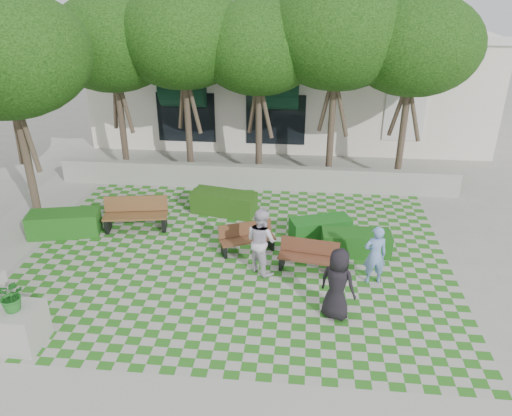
# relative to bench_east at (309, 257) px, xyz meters

# --- Properties ---
(ground) EXTENTS (90.00, 90.00, 0.00)m
(ground) POSITION_rel_bench_east_xyz_m (-2.04, -0.62, -0.41)
(ground) COLOR gray
(ground) RESTS_ON ground
(lawn) EXTENTS (12.00, 12.00, 0.00)m
(lawn) POSITION_rel_bench_east_xyz_m (-2.04, 0.38, -0.41)
(lawn) COLOR #2B721E
(lawn) RESTS_ON ground
(sidewalk_west) EXTENTS (2.00, 12.00, 0.01)m
(sidewalk_west) POSITION_rel_bench_east_xyz_m (-9.24, 0.38, -0.41)
(sidewalk_west) COLOR #9E9B93
(sidewalk_west) RESTS_ON ground
(retaining_wall) EXTENTS (15.00, 0.36, 0.90)m
(retaining_wall) POSITION_rel_bench_east_xyz_m (-2.04, 5.58, 0.04)
(retaining_wall) COLOR #9E9B93
(retaining_wall) RESTS_ON ground
(bench_east) EXTENTS (1.69, 0.80, 0.86)m
(bench_east) POSITION_rel_bench_east_xyz_m (0.00, 0.00, 0.00)
(bench_east) COLOR #572F1D
(bench_east) RESTS_ON ground
(bench_mid) EXTENTS (1.69, 1.14, 0.85)m
(bench_mid) POSITION_rel_bench_east_xyz_m (-1.81, 0.87, -0.00)
(bench_mid) COLOR #502F1B
(bench_mid) RESTS_ON ground
(bench_west) EXTENTS (2.07, 0.98, 1.05)m
(bench_west) POSITION_rel_bench_east_xyz_m (-5.47, 1.90, 0.09)
(bench_west) COLOR brown
(bench_west) RESTS_ON ground
(hedge_east) EXTENTS (2.00, 0.88, 0.69)m
(hedge_east) POSITION_rel_bench_east_xyz_m (1.37, 1.04, -0.07)
(hedge_east) COLOR #154813
(hedge_east) RESTS_ON ground
(hedge_midright) EXTENTS (1.97, 1.29, 0.64)m
(hedge_midright) POSITION_rel_bench_east_xyz_m (0.36, 1.90, -0.09)
(hedge_midright) COLOR #165319
(hedge_midright) RESTS_ON ground
(hedge_midleft) EXTENTS (2.28, 1.29, 0.75)m
(hedge_midleft) POSITION_rel_bench_east_xyz_m (-2.88, 3.33, -0.04)
(hedge_midleft) COLOR #214813
(hedge_midleft) RESTS_ON ground
(hedge_west) EXTENTS (2.27, 1.30, 0.75)m
(hedge_west) POSITION_rel_bench_east_xyz_m (-7.60, 1.32, -0.04)
(hedge_west) COLOR #195115
(hedge_west) RESTS_ON ground
(planter_front) EXTENTS (0.95, 0.95, 1.67)m
(planter_front) POSITION_rel_bench_east_xyz_m (-6.26, -3.71, 0.26)
(planter_front) COLOR #9E9B93
(planter_front) RESTS_ON ground
(person_blue) EXTENTS (0.65, 0.48, 1.65)m
(person_blue) POSITION_rel_bench_east_xyz_m (1.70, -0.44, 0.41)
(person_blue) COLOR #7595D5
(person_blue) RESTS_ON ground
(person_dark) EXTENTS (1.05, 0.93, 1.81)m
(person_dark) POSITION_rel_bench_east_xyz_m (0.66, -2.00, 0.49)
(person_dark) COLOR black
(person_dark) RESTS_ON ground
(person_white) EXTENTS (1.15, 1.14, 1.87)m
(person_white) POSITION_rel_bench_east_xyz_m (-1.29, -0.17, 0.52)
(person_white) COLOR silver
(person_white) RESTS_ON ground
(tree_row) EXTENTS (17.70, 13.40, 7.41)m
(tree_row) POSITION_rel_bench_east_xyz_m (-3.90, 5.34, 4.77)
(tree_row) COLOR #47382B
(tree_row) RESTS_ON ground
(building) EXTENTS (18.00, 8.92, 5.15)m
(building) POSITION_rel_bench_east_xyz_m (-1.10, 13.46, 2.11)
(building) COLOR white
(building) RESTS_ON ground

